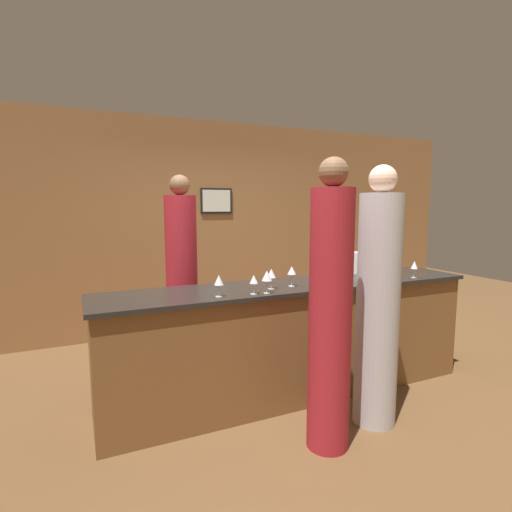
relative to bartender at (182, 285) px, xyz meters
The scene contains 16 objects.
ground_plane 1.44m from the bartender, 42.31° to the right, with size 14.00×14.00×0.00m, color brown.
back_wall 1.76m from the bartender, 61.32° to the left, with size 8.00×0.08×2.80m.
bar_counter 1.18m from the bartender, 42.31° to the right, with size 3.42×0.66×1.01m.
bartender is the anchor object (origin of this frame).
guest_0 1.83m from the bartender, 50.74° to the right, with size 0.32×0.32×1.98m.
guest_1 1.66m from the bartender, 67.30° to the right, with size 0.29×0.29×2.00m.
wine_bottle_0 1.41m from the bartender, 30.97° to the right, with size 0.07×0.07×0.27m.
wine_bottle_1 1.98m from the bartender, 26.84° to the right, with size 0.08×0.08×0.30m.
ice_bucket 1.77m from the bartender, 17.41° to the right, with size 0.17×0.17×0.21m.
wine_glass_0 1.04m from the bartender, 71.84° to the right, with size 0.07×0.07×0.15m.
wine_glass_1 0.97m from the bartender, 87.20° to the right, with size 0.07×0.07×0.17m.
wine_glass_2 1.03m from the bartender, 58.17° to the right, with size 0.08×0.08×0.17m.
wine_glass_3 1.10m from the bartender, 66.71° to the right, with size 0.08×0.08×0.18m.
wine_glass_4 1.13m from the bartender, 48.37° to the right, with size 0.07×0.07×0.17m.
wine_glass_5 2.22m from the bartender, 25.74° to the right, with size 0.06×0.06×0.16m.
wine_glass_6 1.58m from the bartender, 38.49° to the right, with size 0.07×0.07×0.15m.
Camera 1 is at (-1.73, -2.98, 1.69)m, focal length 28.00 mm.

